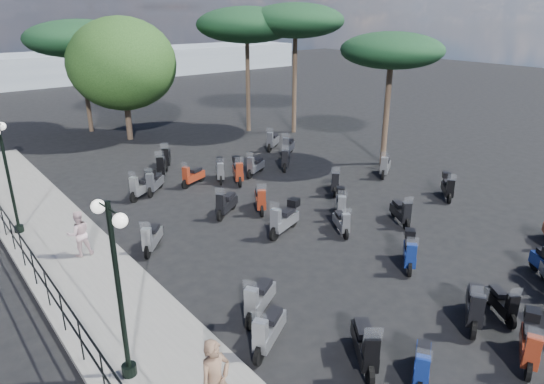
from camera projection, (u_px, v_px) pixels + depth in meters
ground at (289, 240)px, 17.05m from camera, size 120.00×120.00×0.00m
sidewalk at (73, 261)px, 15.47m from camera, size 3.00×30.00×0.15m
railing at (26, 252)px, 14.28m from camera, size 0.04×26.04×1.10m
lamp_post_0 at (118, 282)px, 9.76m from camera, size 0.37×1.20×4.09m
lamp_post_1 at (7, 171)px, 16.50m from camera, size 0.61×1.11×3.99m
woman at (215, 381)px, 9.14m from camera, size 0.70×0.50×1.80m
pedestrian_far at (79, 234)px, 15.41m from camera, size 0.79×0.64×1.53m
scooter_0 at (422, 365)px, 10.46m from camera, size 1.38×0.95×1.25m
scooter_1 at (365, 346)px, 10.91m from camera, size 1.23×1.55×1.48m
scooter_2 at (268, 331)px, 11.46m from camera, size 1.58×1.04×1.41m
scooter_3 at (152, 238)px, 16.13m from camera, size 1.18×1.29×1.31m
scooter_4 at (143, 186)px, 20.66m from camera, size 1.56×1.05×1.38m
scooter_5 at (155, 183)px, 21.17m from camera, size 1.27×1.23×1.33m
scooter_6 at (530, 343)px, 11.00m from camera, size 1.58×0.97×1.37m
scooter_7 at (475, 307)px, 12.34m from camera, size 1.67×1.11×1.49m
scooter_8 at (284, 219)px, 17.33m from camera, size 1.78×0.89×1.47m
scooter_9 at (226, 204)px, 18.87m from camera, size 1.49×1.05×1.36m
scooter_10 at (193, 176)px, 22.08m from camera, size 1.53×0.79×1.28m
scooter_11 at (161, 167)px, 23.18m from camera, size 1.05×1.66×1.46m
scooter_12 at (502, 303)px, 12.68m from camera, size 0.90×1.30×1.18m
scooter_13 at (410, 252)px, 15.13m from camera, size 1.38×1.19×1.32m
scooter_14 at (342, 223)px, 17.39m from camera, size 0.85×1.37×1.20m
scooter_15 at (260, 200)px, 19.29m from camera, size 1.02×1.51×1.36m
scooter_16 at (220, 171)px, 22.69m from camera, size 0.97×1.45×1.28m
scooter_17 at (238, 171)px, 22.44m from camera, size 1.03×1.65×1.43m
scooter_20 at (401, 212)px, 18.16m from camera, size 0.95×1.47×1.31m
scooter_21 at (341, 204)px, 18.83m from camera, size 1.23×1.29×1.29m
scooter_22 at (335, 182)px, 21.21m from camera, size 1.30×1.27×1.36m
scooter_23 at (255, 166)px, 23.42m from camera, size 1.52×0.90×1.31m
scooter_26 at (448, 187)px, 20.57m from camera, size 1.31×1.21×1.29m
scooter_27 at (385, 167)px, 23.31m from camera, size 1.51×1.04×1.37m
scooter_28 at (286, 160)px, 24.35m from camera, size 1.29×1.32×1.39m
scooter_29 at (273, 141)px, 27.66m from camera, size 1.52×1.13×1.42m
scooter_30 at (166, 158)px, 24.54m from camera, size 1.05×1.66×1.46m
scooter_31 at (259, 300)px, 12.69m from camera, size 1.58×1.04×1.41m
scooter_32 at (288, 147)px, 26.55m from camera, size 1.52×1.13×1.42m
broadleaf_tree at (122, 64)px, 28.41m from camera, size 6.33×6.33×7.23m
pine_0 at (247, 25)px, 29.74m from camera, size 6.26×6.26×7.74m
pine_1 at (296, 21)px, 29.26m from camera, size 5.94×5.94×7.94m
pine_2 at (79, 39)px, 29.85m from camera, size 6.56×6.56×7.00m
pine_3 at (392, 51)px, 23.28m from camera, size 4.99×4.99×6.59m
distant_hills at (6, 71)px, 49.53m from camera, size 70.00×8.00×3.00m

